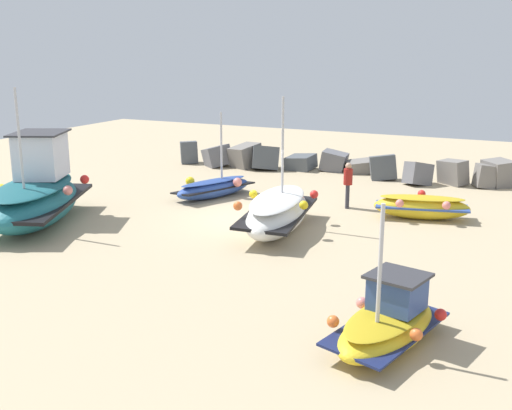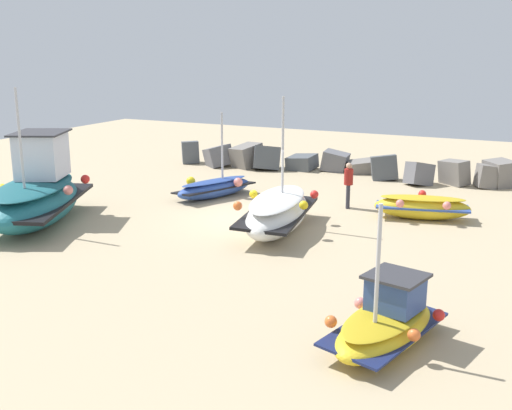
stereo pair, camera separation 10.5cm
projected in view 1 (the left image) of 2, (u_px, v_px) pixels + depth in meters
The scene contains 8 objects.
ground_plane at pixel (255, 219), 21.12m from camera, with size 44.71×44.71×0.00m, color tan.
fishing_boat_0 at pixel (36, 195), 20.37m from camera, with size 4.33×5.87×4.50m.
fishing_boat_1 at pixel (422, 206), 21.03m from camera, with size 3.32×1.77×0.87m.
fishing_boat_2 at pixel (214, 187), 24.03m from camera, with size 2.31×3.63×3.29m.
fishing_boat_3 at pixel (278, 212), 19.57m from camera, with size 2.37×4.88×4.20m.
fishing_boat_4 at pixel (389, 322), 12.16m from camera, with size 2.03×3.35×2.97m.
person_walking at pixel (348, 182), 22.31m from camera, with size 0.32×0.32×1.66m.
breakwater_rocks at pixel (328, 163), 28.50m from camera, with size 15.72×2.73×1.40m.
Camera 1 is at (8.77, -18.36, 5.68)m, focal length 43.91 mm.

